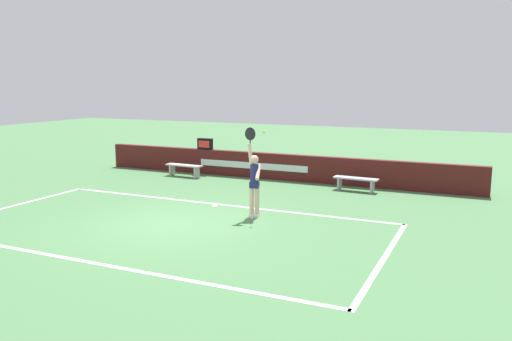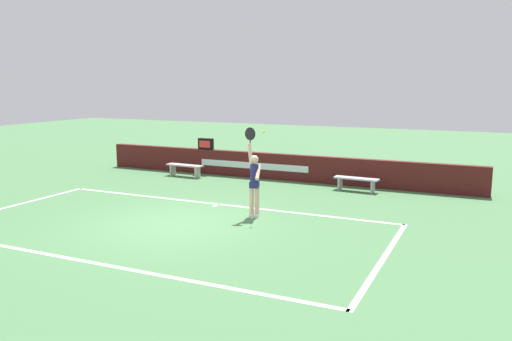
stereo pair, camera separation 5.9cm
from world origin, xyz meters
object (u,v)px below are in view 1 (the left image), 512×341
(courtside_bench_far, at_px, (356,181))
(speed_display, at_px, (205,144))
(tennis_ball, at_px, (264,132))
(tennis_player, at_px, (254,180))
(courtside_bench_near, at_px, (184,167))

(courtside_bench_far, bearing_deg, speed_display, 172.32)
(courtside_bench_far, bearing_deg, tennis_ball, -107.47)
(speed_display, bearing_deg, tennis_player, -49.16)
(tennis_player, height_order, courtside_bench_far, tennis_player)
(tennis_player, height_order, tennis_ball, tennis_player)
(courtside_bench_near, xyz_separation_m, courtside_bench_far, (6.59, 0.08, -0.01))
(tennis_player, xyz_separation_m, courtside_bench_far, (1.67, 4.39, -0.65))
(tennis_ball, relative_size, courtside_bench_far, 0.05)
(speed_display, height_order, courtside_bench_far, speed_display)
(speed_display, distance_m, courtside_bench_near, 1.30)
(tennis_ball, xyz_separation_m, courtside_bench_far, (1.39, 4.41, -1.94))
(speed_display, distance_m, tennis_player, 6.90)
(tennis_player, distance_m, courtside_bench_near, 6.57)
(speed_display, bearing_deg, tennis_ball, -47.54)
(tennis_player, bearing_deg, courtside_bench_far, 69.14)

